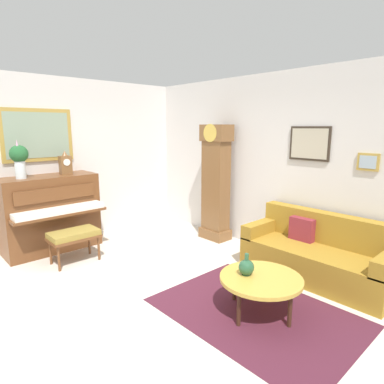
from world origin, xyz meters
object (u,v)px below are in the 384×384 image
(mantel_clock, at_px, (65,164))
(piano_bench, at_px, (74,236))
(grandfather_clock, at_px, (216,186))
(flower_vase, at_px, (19,158))
(couch, at_px, (318,255))
(green_jug, at_px, (246,267))
(coffee_table, at_px, (261,279))
(piano, at_px, (51,213))

(mantel_clock, bearing_deg, piano_bench, -18.40)
(piano_bench, distance_m, grandfather_clock, 2.47)
(piano_bench, relative_size, flower_vase, 1.21)
(grandfather_clock, distance_m, couch, 2.11)
(green_jug, bearing_deg, mantel_clock, -169.83)
(piano_bench, distance_m, coffee_table, 2.82)
(mantel_clock, bearing_deg, coffee_table, 10.94)
(couch, bearing_deg, flower_vase, -142.52)
(grandfather_clock, bearing_deg, couch, -3.77)
(piano_bench, relative_size, mantel_clock, 1.84)
(couch, xyz_separation_m, mantel_clock, (-3.41, -1.94, 1.08))
(mantel_clock, height_order, flower_vase, flower_vase)
(couch, bearing_deg, piano, -146.84)
(piano, height_order, flower_vase, flower_vase)
(piano, distance_m, grandfather_clock, 2.77)
(grandfather_clock, relative_size, coffee_table, 2.31)
(piano, xyz_separation_m, couch, (3.41, 2.23, -0.30))
(coffee_table, relative_size, green_jug, 3.67)
(piano, bearing_deg, coffee_table, 15.59)
(piano, relative_size, flower_vase, 2.48)
(piano_bench, height_order, green_jug, green_jug)
(grandfather_clock, distance_m, mantel_clock, 2.54)
(coffee_table, bearing_deg, couch, 90.03)
(piano, xyz_separation_m, mantel_clock, (0.00, 0.29, 0.78))
(piano, bearing_deg, piano_bench, 3.80)
(grandfather_clock, bearing_deg, piano_bench, -106.28)
(piano, distance_m, green_jug, 3.39)
(grandfather_clock, xyz_separation_m, coffee_table, (2.00, -1.41, -0.58))
(grandfather_clock, bearing_deg, mantel_clock, -124.27)
(piano, distance_m, coffee_table, 3.55)
(piano_bench, height_order, mantel_clock, mantel_clock)
(mantel_clock, distance_m, flower_vase, 0.69)
(mantel_clock, bearing_deg, piano, -90.48)
(piano_bench, bearing_deg, couch, 39.17)
(coffee_table, xyz_separation_m, mantel_clock, (-3.41, -0.66, 1.01))
(grandfather_clock, height_order, mantel_clock, grandfather_clock)
(couch, height_order, green_jug, couch)
(grandfather_clock, relative_size, green_jug, 8.46)
(piano_bench, relative_size, green_jug, 2.92)
(mantel_clock, bearing_deg, flower_vase, -90.04)
(grandfather_clock, xyz_separation_m, flower_vase, (-1.41, -2.74, 0.57))
(piano, bearing_deg, grandfather_clock, 59.13)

